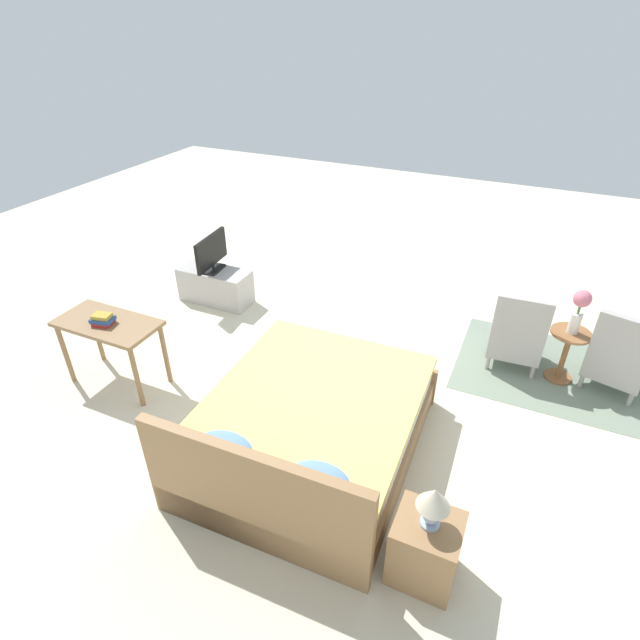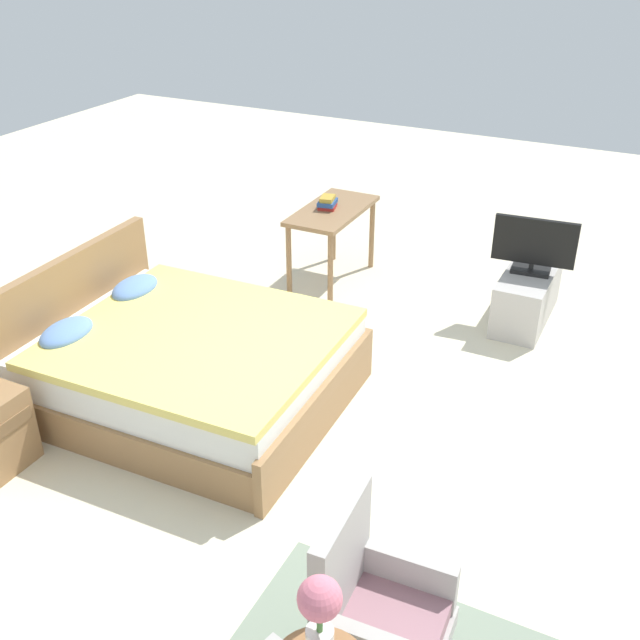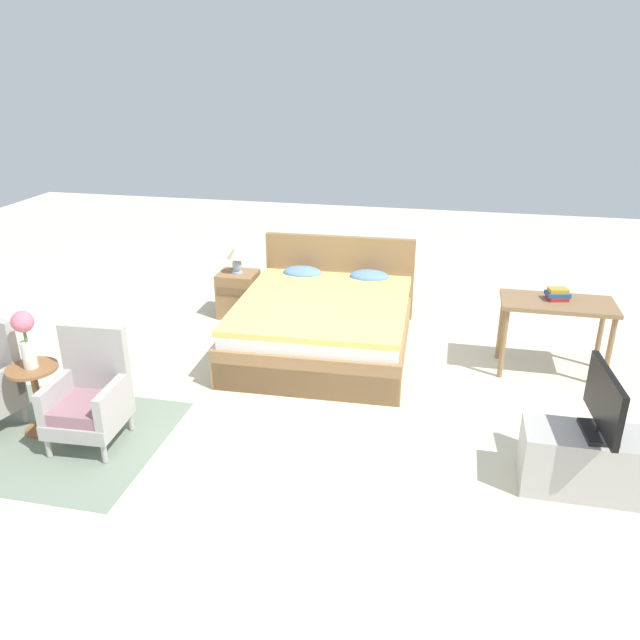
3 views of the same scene
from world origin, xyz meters
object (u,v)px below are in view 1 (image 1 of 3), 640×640
object	(u,v)px
armchair_by_window_left	(619,358)
side_table	(566,350)
armchair_by_window_right	(517,336)
flower_vase	(580,307)
bed	(310,428)
nightstand	(425,549)
tv_flatscreen	(211,253)
vanity_desk	(109,331)
table_lamp	(434,502)
book_stack	(103,320)
tv_stand	(216,286)

from	to	relation	value
armchair_by_window_left	side_table	distance (m)	0.48
armchair_by_window_right	flower_vase	world-z (taller)	flower_vase
flower_vase	bed	bearing A→B (deg)	46.47
nightstand	tv_flatscreen	world-z (taller)	tv_flatscreen
nightstand	vanity_desk	size ratio (longest dim) A/B	0.51
tv_flatscreen	vanity_desk	bearing A→B (deg)	91.78
armchair_by_window_left	flower_vase	bearing A→B (deg)	3.96
table_lamp	book_stack	distance (m)	3.51
armchair_by_window_right	tv_flatscreen	distance (m)	3.80
side_table	book_stack	bearing A→B (deg)	25.64
armchair_by_window_right	book_stack	distance (m)	4.26
flower_vase	vanity_desk	distance (m)	4.66
table_lamp	tv_flatscreen	bearing A→B (deg)	-36.71
armchair_by_window_left	flower_vase	world-z (taller)	flower_vase
bed	table_lamp	size ratio (longest dim) A/B	6.56
vanity_desk	armchair_by_window_right	bearing A→B (deg)	-151.69
side_table	table_lamp	world-z (taller)	table_lamp
flower_vase	armchair_by_window_right	bearing A→B (deg)	-3.64
tv_stand	table_lamp	bearing A→B (deg)	143.27
armchair_by_window_left	tv_stand	size ratio (longest dim) A/B	0.96
side_table	tv_flatscreen	size ratio (longest dim) A/B	0.85
flower_vase	tv_flatscreen	world-z (taller)	flower_vase
bed	side_table	world-z (taller)	bed
tv_stand	vanity_desk	size ratio (longest dim) A/B	0.92
nightstand	tv_flatscreen	size ratio (longest dim) A/B	0.78
flower_vase	vanity_desk	bearing A→B (deg)	25.08
flower_vase	tv_stand	size ratio (longest dim) A/B	0.50
bed	table_lamp	xyz separation A→B (m)	(-1.19, 0.68, 0.45)
flower_vase	nightstand	xyz separation A→B (m)	(0.77, 2.74, -0.61)
table_lamp	tv_stand	size ratio (longest dim) A/B	0.34
side_table	armchair_by_window_right	bearing A→B (deg)	-3.64
armchair_by_window_right	nightstand	world-z (taller)	armchair_by_window_right
armchair_by_window_right	tv_flatscreen	size ratio (longest dim) A/B	1.34
side_table	nightstand	size ratio (longest dim) A/B	1.09
table_lamp	book_stack	size ratio (longest dim) A/B	1.41
armchair_by_window_right	book_stack	bearing A→B (deg)	28.92
bed	side_table	bearing A→B (deg)	-133.53
armchair_by_window_right	tv_flatscreen	xyz separation A→B (m)	(3.78, 0.16, 0.32)
armchair_by_window_left	book_stack	bearing A→B (deg)	23.64
nightstand	table_lamp	size ratio (longest dim) A/B	1.62
table_lamp	tv_flatscreen	distance (m)	4.37
bed	armchair_by_window_left	distance (m)	3.22
armchair_by_window_left	table_lamp	bearing A→B (deg)	65.66
vanity_desk	tv_stand	bearing A→B (deg)	-88.29
tv_flatscreen	table_lamp	bearing A→B (deg)	143.29
armchair_by_window_right	tv_stand	bearing A→B (deg)	2.38
side_table	table_lamp	xyz separation A→B (m)	(0.77, 2.74, 0.38)
armchair_by_window_left	side_table	world-z (taller)	armchair_by_window_left
armchair_by_window_right	armchair_by_window_left	bearing A→B (deg)	-179.89
table_lamp	armchair_by_window_left	bearing A→B (deg)	-114.34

